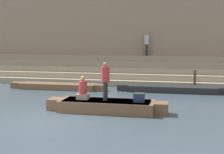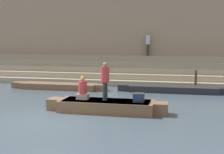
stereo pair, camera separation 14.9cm
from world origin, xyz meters
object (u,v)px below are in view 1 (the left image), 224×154
moored_boat_shore (58,86)px  person_on_steps (147,42)px  mooring_post (195,80)px  tv_set (139,97)px  rowboat_main (106,106)px  moored_boat_distant (172,89)px  person_standing (105,79)px  person_rowing (83,90)px

moored_boat_shore → person_on_steps: bearing=39.7°
moored_boat_shore → mooring_post: size_ratio=4.95×
moored_boat_shore → tv_set: bearing=-43.1°
rowboat_main → moored_boat_distant: rowboat_main is taller
person_standing → person_rowing: size_ratio=1.59×
person_rowing → moored_boat_shore: (-3.36, 5.38, -0.72)m
tv_set → moored_boat_distant: tv_set is taller
mooring_post → person_rowing: bearing=-128.1°
moored_boat_distant → mooring_post: mooring_post is taller
person_standing → tv_set: person_standing is taller
rowboat_main → tv_set: tv_set is taller
person_rowing → person_on_steps: bearing=64.1°
person_standing → moored_boat_shore: 7.03m
person_standing → tv_set: bearing=-10.7°
moored_boat_shore → person_on_steps: size_ratio=3.68×
moored_boat_shore → moored_boat_distant: size_ratio=0.94×
person_standing → mooring_post: person_standing is taller
tv_set → moored_boat_shore: (-5.91, 5.45, -0.50)m
moored_boat_shore → moored_boat_distant: bearing=2.4°
rowboat_main → moored_boat_distant: size_ratio=0.80×
moored_boat_distant → person_on_steps: 5.32m
person_rowing → moored_boat_distant: bearing=41.0°
person_standing → moored_boat_shore: (-4.39, 5.34, -1.27)m
tv_set → moored_boat_shore: size_ratio=0.07×
person_rowing → tv_set: size_ratio=2.24×
person_rowing → mooring_post: person_rowing is taller
rowboat_main → tv_set: (1.45, -0.00, 0.43)m
tv_set → moored_boat_distant: 5.98m
tv_set → person_on_steps: (-0.65, 9.89, 2.27)m
rowboat_main → person_on_steps: (0.80, 9.89, 2.70)m
tv_set → mooring_post: size_ratio=0.37×
person_rowing → moored_boat_shore: person_rowing is taller
person_standing → person_rowing: 1.17m
moored_boat_shore → person_on_steps: 7.42m
person_standing → tv_set: size_ratio=3.56×
rowboat_main → person_standing: size_ratio=3.20×
moored_boat_distant → person_on_steps: person_on_steps is taller
person_standing → person_rowing: bearing=175.2°
rowboat_main → person_on_steps: size_ratio=3.12×
moored_boat_shore → person_on_steps: (5.26, 4.44, 2.77)m
moored_boat_shore → person_on_steps: person_on_steps is taller
rowboat_main → moored_boat_distant: bearing=61.7°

